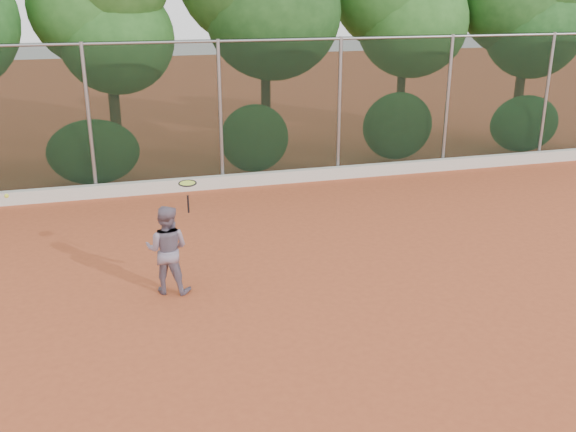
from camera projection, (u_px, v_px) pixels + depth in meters
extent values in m
plane|color=#AE4D29|center=(306.00, 317.00, 9.48)|extent=(80.00, 80.00, 0.00)
cube|color=silver|center=(224.00, 181.00, 15.62)|extent=(24.00, 0.20, 0.30)
imported|color=slate|center=(167.00, 249.00, 10.07)|extent=(0.85, 0.76, 1.44)
cube|color=black|center=(220.00, 115.00, 15.25)|extent=(24.00, 0.01, 3.50)
cylinder|color=gray|center=(218.00, 41.00, 14.68)|extent=(24.00, 0.06, 0.06)
cylinder|color=gray|center=(89.00, 122.00, 14.49)|extent=(0.09, 0.09, 3.50)
cylinder|color=gray|center=(220.00, 115.00, 15.25)|extent=(0.09, 0.09, 3.50)
cylinder|color=gray|center=(339.00, 109.00, 16.01)|extent=(0.09, 0.09, 3.50)
cylinder|color=gray|center=(447.00, 103.00, 16.77)|extent=(0.09, 0.09, 3.50)
cylinder|color=gray|center=(546.00, 99.00, 17.52)|extent=(0.09, 0.09, 3.50)
cylinder|color=#44301A|center=(116.00, 125.00, 16.91)|extent=(0.28, 0.28, 2.40)
ellipsoid|color=#255B1F|center=(117.00, 39.00, 16.14)|extent=(2.90, 2.40, 2.80)
ellipsoid|color=#286021|center=(93.00, 5.00, 16.01)|extent=(3.20, 2.70, 3.10)
cylinder|color=#3E2518|center=(266.00, 108.00, 17.55)|extent=(0.26, 0.26, 3.00)
ellipsoid|color=#2D6225|center=(273.00, 12.00, 16.67)|extent=(3.60, 3.00, 3.50)
cylinder|color=#47321B|center=(400.00, 105.00, 18.82)|extent=(0.24, 0.24, 2.70)
ellipsoid|color=#275F20|center=(413.00, 22.00, 17.99)|extent=(3.20, 2.70, 3.10)
cylinder|color=#49301C|center=(517.00, 105.00, 19.43)|extent=(0.28, 0.28, 2.50)
ellipsoid|color=#2D6928|center=(535.00, 28.00, 18.63)|extent=(3.00, 2.50, 2.90)
ellipsoid|color=#2D5F24|center=(94.00, 152.00, 15.52)|extent=(2.20, 1.16, 1.60)
ellipsoid|color=#2F6325|center=(255.00, 138.00, 16.50)|extent=(1.80, 1.04, 1.76)
ellipsoid|color=#2F6225|center=(398.00, 126.00, 17.47)|extent=(2.00, 1.10, 1.84)
ellipsoid|color=#2B6F2A|center=(524.00, 124.00, 18.53)|extent=(2.16, 1.12, 1.64)
cylinder|color=black|center=(188.00, 204.00, 9.81)|extent=(0.04, 0.06, 0.29)
torus|color=black|center=(188.00, 183.00, 9.64)|extent=(0.32, 0.32, 0.04)
cylinder|color=#C6DD41|center=(188.00, 183.00, 9.64)|extent=(0.27, 0.27, 0.02)
sphere|color=#E1F537|center=(7.00, 196.00, 9.06)|extent=(0.06, 0.06, 0.06)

